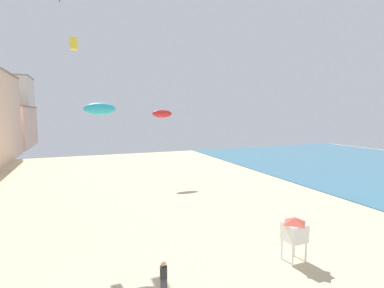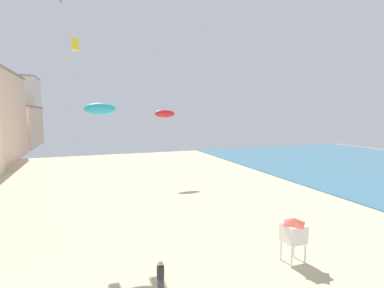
{
  "view_description": "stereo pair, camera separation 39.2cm",
  "coord_description": "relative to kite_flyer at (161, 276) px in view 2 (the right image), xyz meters",
  "views": [
    {
      "loc": [
        -4.82,
        0.57,
        8.25
      ],
      "look_at": [
        2.29,
        18.56,
        6.2
      ],
      "focal_mm": 26.75,
      "sensor_mm": 36.0,
      "label": 1
    },
    {
      "loc": [
        -4.45,
        0.43,
        8.25
      ],
      "look_at": [
        2.29,
        18.56,
        6.2
      ],
      "focal_mm": 26.75,
      "sensor_mm": 36.0,
      "label": 2
    }
  ],
  "objects": [
    {
      "name": "kite_cyan_parafoil",
      "position": [
        -2.06,
        6.89,
        7.63
      ],
      "size": [
        1.92,
        0.53,
        0.75
      ],
      "color": "#2DB7CC"
    },
    {
      "name": "boardwalk_hotel_furthest",
      "position": [
        -22.57,
        89.22,
        8.81
      ],
      "size": [
        12.33,
        13.23,
        19.45
      ],
      "color": "silver",
      "rests_on": "ground"
    },
    {
      "name": "kite_yellow_box",
      "position": [
        -3.44,
        10.8,
        12.31
      ],
      "size": [
        0.52,
        0.52,
        0.81
      ],
      "color": "yellow"
    },
    {
      "name": "kite_red_parafoil",
      "position": [
        6.06,
        21.63,
        7.33
      ],
      "size": [
        2.43,
        0.67,
        0.94
      ],
      "color": "red"
    },
    {
      "name": "lifeguard_stand",
      "position": [
        7.61,
        0.26,
        0.92
      ],
      "size": [
        1.1,
        1.1,
        2.55
      ],
      "rotation": [
        0.0,
        0.0,
        -0.21
      ],
      "color": "white",
      "rests_on": "ground"
    },
    {
      "name": "boardwalk_hotel_distant",
      "position": [
        -22.57,
        69.74,
        4.14
      ],
      "size": [
        16.66,
        21.4,
        10.1
      ],
      "color": "beige",
      "rests_on": "ground"
    },
    {
      "name": "kite_flyer",
      "position": [
        0.0,
        0.0,
        0.0
      ],
      "size": [
        0.34,
        0.34,
        1.64
      ],
      "rotation": [
        0.0,
        0.0,
        2.41
      ],
      "color": "#383D4C",
      "rests_on": "ground"
    }
  ]
}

